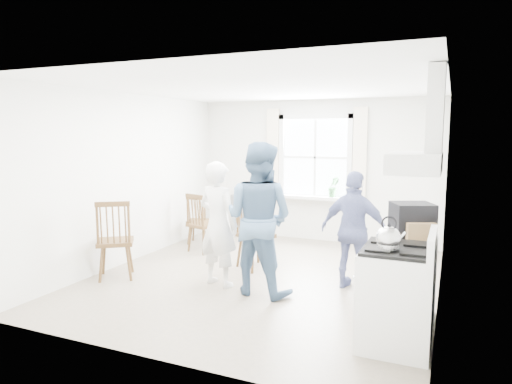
{
  "coord_description": "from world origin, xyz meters",
  "views": [
    {
      "loc": [
        2.33,
        -5.67,
        2.01
      ],
      "look_at": [
        -0.2,
        0.2,
        1.17
      ],
      "focal_mm": 32.0,
      "sensor_mm": 36.0,
      "label": 1
    }
  ],
  "objects_px": {
    "windsor_chair_c": "(114,232)",
    "person_mid": "(259,219)",
    "windsor_chair_a": "(197,215)",
    "gas_stove": "(397,296)",
    "windsor_chair_b": "(198,217)",
    "person_left": "(218,224)",
    "person_right": "(354,231)",
    "stereo_stack": "(412,220)",
    "low_cabinet": "(411,278)"
  },
  "relations": [
    {
      "from": "low_cabinet",
      "to": "windsor_chair_a",
      "type": "xyz_separation_m",
      "value": [
        -3.82,
        1.96,
        0.09
      ]
    },
    {
      "from": "person_left",
      "to": "person_mid",
      "type": "distance_m",
      "value": 0.61
    },
    {
      "from": "low_cabinet",
      "to": "person_right",
      "type": "height_order",
      "value": "person_right"
    },
    {
      "from": "gas_stove",
      "to": "low_cabinet",
      "type": "bearing_deg",
      "value": 84.32
    },
    {
      "from": "gas_stove",
      "to": "windsor_chair_a",
      "type": "xyz_separation_m",
      "value": [
        -3.75,
        2.66,
        0.06
      ]
    },
    {
      "from": "gas_stove",
      "to": "low_cabinet",
      "type": "xyz_separation_m",
      "value": [
        0.07,
        0.7,
        -0.03
      ]
    },
    {
      "from": "stereo_stack",
      "to": "person_left",
      "type": "xyz_separation_m",
      "value": [
        -2.4,
        0.11,
        -0.26
      ]
    },
    {
      "from": "person_mid",
      "to": "gas_stove",
      "type": "bearing_deg",
      "value": 161.63
    },
    {
      "from": "windsor_chair_a",
      "to": "person_left",
      "type": "relative_size",
      "value": 0.54
    },
    {
      "from": "person_left",
      "to": "person_mid",
      "type": "relative_size",
      "value": 0.87
    },
    {
      "from": "low_cabinet",
      "to": "stereo_stack",
      "type": "relative_size",
      "value": 1.72
    },
    {
      "from": "stereo_stack",
      "to": "windsor_chair_c",
      "type": "xyz_separation_m",
      "value": [
        -3.79,
        -0.27,
        -0.4
      ]
    },
    {
      "from": "stereo_stack",
      "to": "person_mid",
      "type": "xyz_separation_m",
      "value": [
        -1.81,
        0.06,
        -0.13
      ]
    },
    {
      "from": "windsor_chair_a",
      "to": "person_right",
      "type": "height_order",
      "value": "person_right"
    },
    {
      "from": "windsor_chair_b",
      "to": "person_left",
      "type": "distance_m",
      "value": 1.71
    },
    {
      "from": "person_right",
      "to": "stereo_stack",
      "type": "bearing_deg",
      "value": 146.28
    },
    {
      "from": "gas_stove",
      "to": "windsor_chair_b",
      "type": "xyz_separation_m",
      "value": [
        -3.43,
        2.16,
        0.13
      ]
    },
    {
      "from": "windsor_chair_a",
      "to": "gas_stove",
      "type": "bearing_deg",
      "value": -35.39
    },
    {
      "from": "low_cabinet",
      "to": "windsor_chair_c",
      "type": "bearing_deg",
      "value": -176.51
    },
    {
      "from": "low_cabinet",
      "to": "stereo_stack",
      "type": "xyz_separation_m",
      "value": [
        -0.02,
        0.04,
        0.63
      ]
    },
    {
      "from": "windsor_chair_c",
      "to": "person_left",
      "type": "bearing_deg",
      "value": 15.59
    },
    {
      "from": "stereo_stack",
      "to": "person_left",
      "type": "relative_size",
      "value": 0.32
    },
    {
      "from": "stereo_stack",
      "to": "windsor_chair_c",
      "type": "distance_m",
      "value": 3.82
    },
    {
      "from": "person_left",
      "to": "windsor_chair_c",
      "type": "bearing_deg",
      "value": 28.43
    },
    {
      "from": "person_mid",
      "to": "person_left",
      "type": "bearing_deg",
      "value": 1.3
    },
    {
      "from": "gas_stove",
      "to": "windsor_chair_c",
      "type": "distance_m",
      "value": 3.78
    },
    {
      "from": "stereo_stack",
      "to": "person_mid",
      "type": "relative_size",
      "value": 0.28
    },
    {
      "from": "windsor_chair_b",
      "to": "windsor_chair_a",
      "type": "bearing_deg",
      "value": 122.56
    },
    {
      "from": "low_cabinet",
      "to": "windsor_chair_c",
      "type": "relative_size",
      "value": 0.81
    },
    {
      "from": "gas_stove",
      "to": "person_right",
      "type": "bearing_deg",
      "value": 115.88
    },
    {
      "from": "windsor_chair_a",
      "to": "person_mid",
      "type": "xyz_separation_m",
      "value": [
        1.99,
        -1.86,
        0.41
      ]
    },
    {
      "from": "low_cabinet",
      "to": "windsor_chair_c",
      "type": "xyz_separation_m",
      "value": [
        -3.81,
        -0.23,
        0.23
      ]
    },
    {
      "from": "windsor_chair_b",
      "to": "low_cabinet",
      "type": "bearing_deg",
      "value": -22.71
    },
    {
      "from": "windsor_chair_a",
      "to": "person_left",
      "type": "height_order",
      "value": "person_left"
    },
    {
      "from": "stereo_stack",
      "to": "windsor_chair_b",
      "type": "height_order",
      "value": "stereo_stack"
    },
    {
      "from": "windsor_chair_b",
      "to": "person_left",
      "type": "relative_size",
      "value": 0.61
    },
    {
      "from": "stereo_stack",
      "to": "windsor_chair_a",
      "type": "height_order",
      "value": "stereo_stack"
    },
    {
      "from": "gas_stove",
      "to": "low_cabinet",
      "type": "distance_m",
      "value": 0.7
    },
    {
      "from": "person_left",
      "to": "person_right",
      "type": "relative_size",
      "value": 1.08
    },
    {
      "from": "low_cabinet",
      "to": "person_left",
      "type": "distance_m",
      "value": 2.46
    },
    {
      "from": "windsor_chair_b",
      "to": "person_mid",
      "type": "height_order",
      "value": "person_mid"
    },
    {
      "from": "gas_stove",
      "to": "windsor_chair_b",
      "type": "distance_m",
      "value": 4.06
    },
    {
      "from": "low_cabinet",
      "to": "person_mid",
      "type": "xyz_separation_m",
      "value": [
        -1.83,
        0.1,
        0.5
      ]
    },
    {
      "from": "low_cabinet",
      "to": "person_mid",
      "type": "distance_m",
      "value": 1.9
    },
    {
      "from": "windsor_chair_b",
      "to": "person_mid",
      "type": "xyz_separation_m",
      "value": [
        1.67,
        -1.36,
        0.33
      ]
    },
    {
      "from": "person_left",
      "to": "low_cabinet",
      "type": "bearing_deg",
      "value": -170.83
    },
    {
      "from": "gas_stove",
      "to": "windsor_chair_a",
      "type": "bearing_deg",
      "value": 144.61
    },
    {
      "from": "windsor_chair_c",
      "to": "person_mid",
      "type": "distance_m",
      "value": 2.03
    },
    {
      "from": "low_cabinet",
      "to": "windsor_chair_b",
      "type": "height_order",
      "value": "windsor_chair_b"
    },
    {
      "from": "windsor_chair_a",
      "to": "person_mid",
      "type": "height_order",
      "value": "person_mid"
    }
  ]
}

